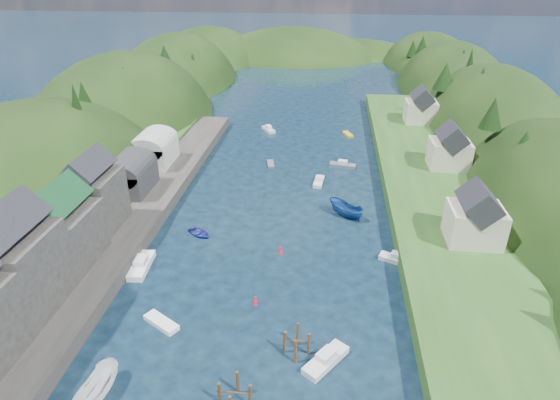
# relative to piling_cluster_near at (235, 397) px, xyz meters

# --- Properties ---
(ground) EXTENTS (600.00, 600.00, 0.00)m
(ground) POSITION_rel_piling_cluster_near_xyz_m (0.40, 55.90, -1.09)
(ground) COLOR black
(ground) RESTS_ON ground
(hillside_left) EXTENTS (44.00, 245.56, 52.00)m
(hillside_left) POSITION_rel_piling_cluster_near_xyz_m (-44.60, 80.90, -9.12)
(hillside_left) COLOR black
(hillside_left) RESTS_ON ground
(hillside_right) EXTENTS (36.00, 245.56, 48.00)m
(hillside_right) POSITION_rel_piling_cluster_near_xyz_m (45.40, 80.90, -8.51)
(hillside_right) COLOR black
(hillside_right) RESTS_ON ground
(far_hills) EXTENTS (103.00, 68.00, 44.00)m
(far_hills) POSITION_rel_piling_cluster_near_xyz_m (1.62, 179.91, -11.89)
(far_hills) COLOR black
(far_hills) RESTS_ON ground
(hill_trees) EXTENTS (92.52, 150.07, 12.65)m
(hill_trees) POSITION_rel_piling_cluster_near_xyz_m (0.73, 69.67, 10.03)
(hill_trees) COLOR black
(hill_trees) RESTS_ON ground
(quay_left) EXTENTS (12.00, 110.00, 2.00)m
(quay_left) POSITION_rel_piling_cluster_near_xyz_m (-23.60, 25.90, -0.09)
(quay_left) COLOR #2D2B28
(quay_left) RESTS_ON ground
(terrace_left_grass) EXTENTS (12.00, 110.00, 2.50)m
(terrace_left_grass) POSITION_rel_piling_cluster_near_xyz_m (-30.60, 25.90, 0.16)
(terrace_left_grass) COLOR #234719
(terrace_left_grass) RESTS_ON ground
(quayside_buildings) EXTENTS (8.00, 35.84, 12.90)m
(quayside_buildings) POSITION_rel_piling_cluster_near_xyz_m (-25.60, 12.30, 6.00)
(quayside_buildings) COLOR #2D2B28
(quayside_buildings) RESTS_ON quay_left
(boat_sheds) EXTENTS (7.00, 21.00, 7.50)m
(boat_sheds) POSITION_rel_piling_cluster_near_xyz_m (-25.60, 44.90, 4.18)
(boat_sheds) COLOR #2D2D30
(boat_sheds) RESTS_ON quay_left
(terrace_right) EXTENTS (16.00, 120.00, 2.40)m
(terrace_right) POSITION_rel_piling_cluster_near_xyz_m (25.40, 45.90, 0.11)
(terrace_right) COLOR #234719
(terrace_right) RESTS_ON ground
(right_bank_cottages) EXTENTS (9.00, 59.24, 8.41)m
(right_bank_cottages) POSITION_rel_piling_cluster_near_xyz_m (28.40, 54.24, 4.75)
(right_bank_cottages) COLOR beige
(right_bank_cottages) RESTS_ON terrace_right
(piling_cluster_near) EXTENTS (3.37, 3.13, 3.32)m
(piling_cluster_near) POSITION_rel_piling_cluster_near_xyz_m (0.00, 0.00, 0.00)
(piling_cluster_near) COLOR #382314
(piling_cluster_near) RESTS_ON ground
(piling_cluster_far) EXTENTS (3.03, 2.84, 3.39)m
(piling_cluster_far) POSITION_rel_piling_cluster_near_xyz_m (5.08, 7.04, 0.03)
(piling_cluster_far) COLOR #382314
(piling_cluster_far) RESTS_ON ground
(channel_buoy_near) EXTENTS (0.70, 0.70, 1.10)m
(channel_buoy_near) POSITION_rel_piling_cluster_near_xyz_m (-0.38, 14.32, -0.61)
(channel_buoy_near) COLOR red
(channel_buoy_near) RESTS_ON ground
(channel_buoy_far) EXTENTS (0.70, 0.70, 1.10)m
(channel_buoy_far) POSITION_rel_piling_cluster_near_xyz_m (1.40, 25.50, -0.61)
(channel_buoy_far) COLOR red
(channel_buoy_far) RESTS_ON ground
(moored_boats) EXTENTS (37.81, 83.77, 2.51)m
(moored_boats) POSITION_rel_piling_cluster_near_xyz_m (-1.01, 26.67, -0.33)
(moored_boats) COLOR white
(moored_boats) RESTS_ON ground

